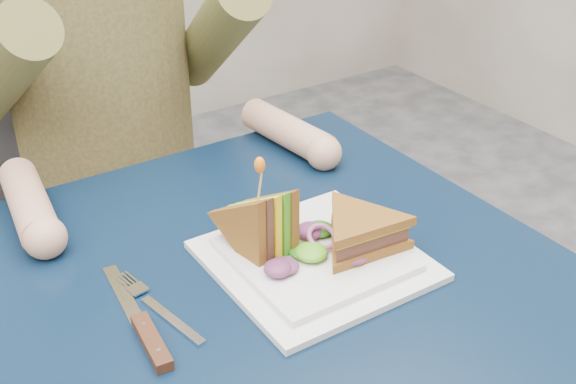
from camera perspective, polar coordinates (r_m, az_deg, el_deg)
table at (r=1.01m, az=-1.63°, el=-9.78°), size 0.75×0.75×0.73m
chair at (r=1.60m, az=-14.52°, el=0.71°), size 0.42×0.40×0.93m
diner at (r=1.35m, az=-14.88°, el=12.62°), size 0.54×0.59×0.74m
plate at (r=0.97m, az=2.12°, el=-5.24°), size 0.26×0.26×0.02m
sandwich_flat at (r=0.96m, az=5.71°, el=-3.14°), size 0.16×0.16×0.05m
sandwich_upright at (r=0.95m, az=-2.14°, el=-2.76°), size 0.09×0.14×0.14m
fork at (r=0.91m, az=-10.11°, el=-9.06°), size 0.04×0.18×0.01m
knife at (r=0.87m, az=-11.16°, el=-10.82°), size 0.04×0.22×0.02m
toothpick at (r=0.92m, az=-2.22°, el=0.60°), size 0.01×0.01×0.06m
toothpick_frill at (r=0.90m, az=-2.25°, el=2.15°), size 0.01×0.01×0.02m
lettuce_spill at (r=0.97m, az=2.05°, el=-3.84°), size 0.15×0.13×0.02m
onion_ring at (r=0.96m, az=2.71°, el=-3.55°), size 0.04×0.04×0.02m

